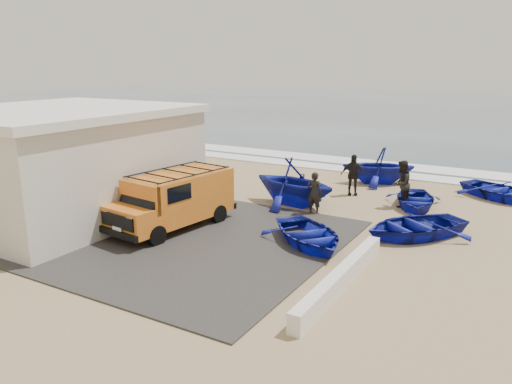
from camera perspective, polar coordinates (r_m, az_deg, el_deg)
The scene contains 17 objects.
ground at distance 18.78m, azimuth -1.43°, elevation -4.14°, with size 160.00×160.00×0.00m, color tan.
slab at distance 18.37m, azimuth -10.08°, elevation -4.73°, with size 12.00×10.00×0.05m, color #373533.
ocean at distance 72.01m, azimuth 22.88°, elevation 8.62°, with size 180.00×88.00×0.01m, color #385166.
surf_line at distance 29.32m, azimuth 10.94°, elevation 2.49°, with size 180.00×1.60×0.06m, color white.
surf_wash at distance 31.65m, azimuth 12.46°, elevation 3.28°, with size 180.00×2.20×0.04m, color white.
building at distance 21.71m, azimuth -21.54°, elevation 3.30°, with size 8.40×9.40×4.30m.
parapet at distance 14.12m, azimuth 9.70°, elevation -9.67°, with size 0.35×6.00×0.55m, color silver.
van at distance 18.76m, azimuth -9.27°, elevation -0.69°, with size 2.57×5.20×2.14m.
boat_near_left at distance 17.04m, azimuth 6.04°, elevation -4.85°, with size 2.62×3.68×0.76m, color #141F9F.
boat_near_right at distance 18.61m, azimuth 17.65°, elevation -3.70°, with size 2.82×3.94×0.82m, color #141F9F.
boat_mid_left at distance 21.64m, azimuth 4.30°, elevation 1.18°, with size 3.38×3.92×2.07m, color #141F9F.
boat_mid_right at distance 22.39m, azimuth 17.68°, elevation -0.83°, with size 2.39×3.34×0.69m, color #141F9F.
boat_far_left at distance 26.25m, azimuth 13.80°, elevation 2.97°, with size 3.08×3.57×1.88m, color #141F9F.
boat_far_right at distance 25.18m, azimuth 26.21°, elevation 0.13°, with size 2.74×3.83×0.79m, color #141F9F.
fisherman_front at distance 20.46m, azimuth 6.70°, elevation -0.11°, with size 0.64×0.42×1.75m, color black.
fisherman_middle at distance 22.21m, azimuth 16.27°, elevation 0.91°, with size 0.98×0.76×2.02m, color black.
fisherman_back at distance 23.66m, azimuth 11.00°, elevation 1.94°, with size 1.13×0.47×1.93m, color black.
Camera 1 is at (9.35, -15.14, 6.01)m, focal length 35.00 mm.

